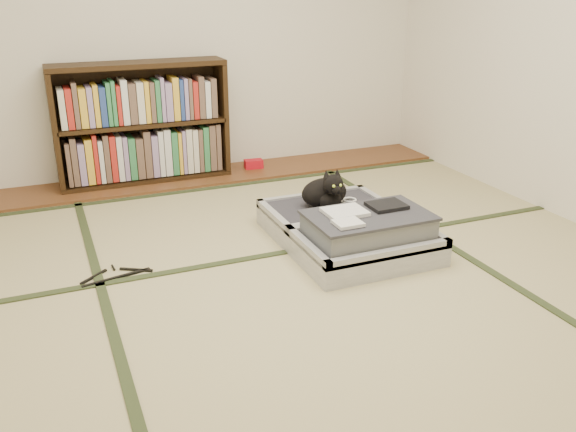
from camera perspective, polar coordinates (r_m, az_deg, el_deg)
name	(u,v)px	position (r m, az deg, el deg)	size (l,w,h in m)	color
floor	(305,284)	(3.23, 1.57, -6.35)	(4.50, 4.50, 0.00)	tan
wood_strip	(204,176)	(4.99, -7.85, 3.72)	(4.00, 0.50, 0.02)	brown
red_item	(254,164)	(5.12, -3.24, 4.89)	(0.15, 0.09, 0.07)	red
tatami_borders	(271,247)	(3.64, -1.60, -2.95)	(4.00, 4.50, 0.01)	#2D381E
bookcase	(142,125)	(4.85, -13.47, 8.25)	(1.30, 0.30, 0.92)	black
suitcase	(350,230)	(3.64, 5.81, -1.27)	(0.78, 1.03, 0.31)	#B9B9BE
cat	(326,192)	(3.83, 3.60, 2.23)	(0.34, 0.35, 0.28)	black
cable_coil	(349,201)	(3.96, 5.72, 1.43)	(0.11, 0.11, 0.03)	white
hanger	(116,275)	(3.43, -15.81, -5.35)	(0.39, 0.22, 0.01)	black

